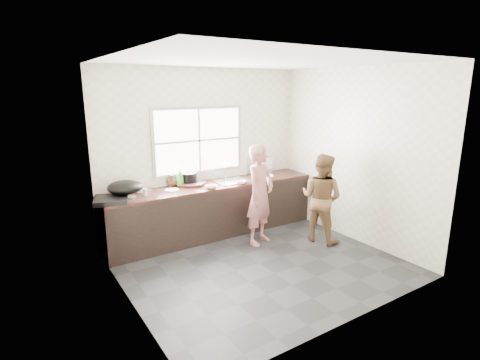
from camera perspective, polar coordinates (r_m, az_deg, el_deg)
floor at (r=5.36m, az=2.94°, el=-12.59°), size 3.60×3.20×0.01m
ceiling at (r=4.81m, az=3.35°, el=17.72°), size 3.60×3.20×0.01m
wall_back at (r=6.26m, az=-5.53°, el=4.30°), size 3.60×0.01×2.70m
wall_left at (r=4.14m, az=-17.55°, el=-1.16°), size 0.01×3.20×2.70m
wall_right at (r=6.13m, az=16.98°, el=3.57°), size 0.01×3.20×2.70m
wall_front at (r=3.77m, az=17.59°, el=-2.62°), size 3.60×0.01×2.70m
cabinet at (r=6.21m, az=-3.99°, el=-4.68°), size 3.60×0.62×0.82m
countertop at (r=6.09m, az=-4.06°, el=-0.84°), size 3.60×0.64×0.04m
sink at (r=6.25m, az=-1.25°, el=-0.18°), size 0.55×0.45×0.02m
faucet at (r=6.39m, az=-2.20°, el=1.45°), size 0.02×0.02×0.30m
window_frame at (r=6.17m, az=-6.34°, el=6.03°), size 1.60×0.05×1.10m
window_glazing at (r=6.15m, az=-6.23°, el=6.00°), size 1.50×0.01×1.00m
woman at (r=5.79m, az=3.07°, el=-2.76°), size 0.63×0.53×1.46m
person_side at (r=6.01m, az=12.29°, el=-2.68°), size 0.72×0.82×1.41m
cutting_board at (r=6.05m, az=-7.57°, el=-0.63°), size 0.46×0.46×0.04m
cleaver at (r=5.99m, az=-6.08°, el=-0.49°), size 0.24×0.23×0.01m
bowl_mince at (r=5.83m, az=-4.39°, el=-1.06°), size 0.21×0.21×0.05m
bowl_crabs at (r=6.38m, az=3.96°, el=0.32°), size 0.21×0.21×0.06m
bowl_held at (r=6.10m, az=0.17°, el=-0.26°), size 0.27×0.27×0.07m
black_pot at (r=6.12m, az=-7.85°, el=0.23°), size 0.30×0.30×0.19m
plate_food at (r=5.79m, az=-10.33°, el=-1.52°), size 0.27×0.27×0.02m
bottle_green at (r=5.98m, az=-9.12°, el=0.42°), size 0.13×0.13×0.30m
bottle_brown_tall at (r=6.00m, az=-10.44°, el=-0.18°), size 0.10×0.10×0.18m
bottle_brown_short at (r=6.01m, az=-10.29°, el=-0.20°), size 0.17×0.17×0.17m
glass_jar at (r=5.60m, az=-14.26°, el=-1.81°), size 0.08×0.08×0.10m
burner at (r=5.42m, az=-19.05°, el=-2.85°), size 0.55×0.55×0.07m
wok at (r=5.53m, az=-17.12°, el=-1.06°), size 0.57×0.57×0.19m
dish_rack at (r=6.79m, az=2.87°, el=2.21°), size 0.42×0.30×0.30m
pot_lid_left at (r=5.52m, az=-16.81°, el=-2.68°), size 0.30×0.30×0.01m
pot_lid_right at (r=5.84m, az=-14.62°, el=-1.63°), size 0.29×0.29×0.01m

